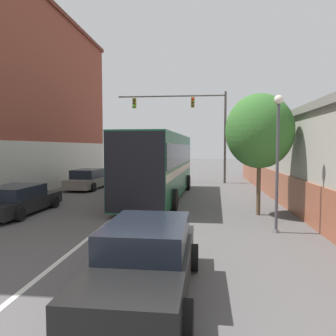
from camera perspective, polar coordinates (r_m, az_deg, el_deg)
lane_center_line at (r=16.70m, az=-6.40°, el=-6.20°), size 0.14×40.52×0.01m
bus at (r=18.26m, az=-1.42°, el=0.92°), size 3.14×11.70×3.54m
hatchback_foreground at (r=6.61m, az=-3.97°, el=-15.84°), size 2.02×4.50×1.37m
parked_car_left_near at (r=15.49m, az=-24.77°, el=-5.13°), size 2.15×4.70×1.22m
parked_car_left_mid at (r=23.10m, az=-13.68°, el=-1.96°), size 2.15×4.67×1.35m
traffic_signal_gantry at (r=26.43m, az=4.56°, el=8.80°), size 8.67×0.36×7.23m
street_lamp at (r=11.41m, az=18.52°, el=1.89°), size 0.30×0.30×4.56m
street_tree_near at (r=14.22m, az=15.65°, el=6.20°), size 2.82×2.54×5.08m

